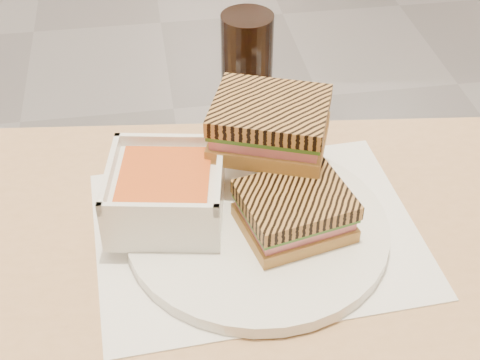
{
  "coord_description": "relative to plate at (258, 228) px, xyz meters",
  "views": [
    {
      "loc": [
        -0.08,
        -2.58,
        1.31
      ],
      "look_at": [
        0.01,
        -2.0,
        0.82
      ],
      "focal_mm": 52.27,
      "sensor_mm": 36.0,
      "label": 1
    }
  ],
  "objects": [
    {
      "name": "tray_liner",
      "position": [
        -0.0,
        0.0,
        -0.01
      ],
      "size": [
        0.38,
        0.3,
        0.0
      ],
      "color": "white",
      "rests_on": "main_table"
    },
    {
      "name": "plate",
      "position": [
        0.0,
        0.0,
        0.0
      ],
      "size": [
        0.3,
        0.3,
        0.02
      ],
      "color": "white",
      "rests_on": "tray_liner"
    },
    {
      "name": "soup_bowl",
      "position": [
        -0.1,
        0.03,
        0.04
      ],
      "size": [
        0.15,
        0.15,
        0.07
      ],
      "color": "white",
      "rests_on": "plate"
    },
    {
      "name": "panini_lower",
      "position": [
        0.04,
        -0.01,
        0.03
      ],
      "size": [
        0.13,
        0.12,
        0.05
      ],
      "color": "#BF8D44",
      "rests_on": "plate"
    },
    {
      "name": "panini_upper",
      "position": [
        0.03,
        0.08,
        0.09
      ],
      "size": [
        0.16,
        0.15,
        0.06
      ],
      "color": "#BF8D44",
      "rests_on": "panini_lower"
    },
    {
      "name": "cola_glass",
      "position": [
        0.03,
        0.25,
        0.06
      ],
      "size": [
        0.07,
        0.07,
        0.15
      ],
      "color": "black",
      "rests_on": "main_table"
    }
  ]
}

